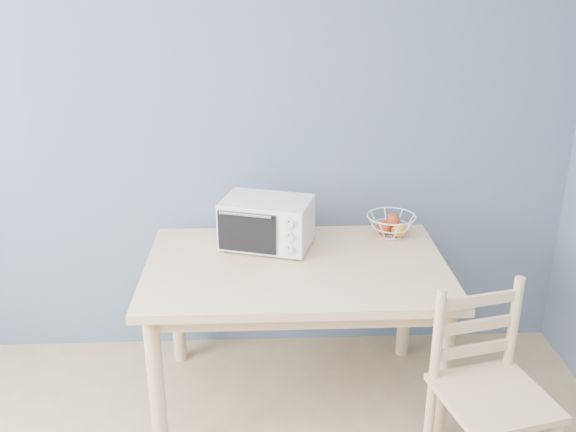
{
  "coord_description": "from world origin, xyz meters",
  "views": [
    {
      "loc": [
        0.35,
        -0.98,
        2.05
      ],
      "look_at": [
        0.47,
        1.85,
        0.93
      ],
      "focal_mm": 40.0,
      "sensor_mm": 36.0,
      "label": 1
    }
  ],
  "objects_px": {
    "dining_table": "(296,283)",
    "toaster_oven": "(264,222)",
    "dining_chair": "(488,395)",
    "fruit_basket": "(391,224)"
  },
  "relations": [
    {
      "from": "dining_table",
      "to": "toaster_oven",
      "type": "height_order",
      "value": "toaster_oven"
    },
    {
      "from": "toaster_oven",
      "to": "dining_chair",
      "type": "xyz_separation_m",
      "value": [
        0.89,
        -0.79,
        -0.45
      ]
    },
    {
      "from": "fruit_basket",
      "to": "dining_table",
      "type": "bearing_deg",
      "value": -148.56
    },
    {
      "from": "toaster_oven",
      "to": "fruit_basket",
      "type": "bearing_deg",
      "value": 26.18
    },
    {
      "from": "dining_table",
      "to": "dining_chair",
      "type": "xyz_separation_m",
      "value": [
        0.74,
        -0.58,
        -0.22
      ]
    },
    {
      "from": "dining_table",
      "to": "dining_chair",
      "type": "height_order",
      "value": "dining_chair"
    },
    {
      "from": "dining_table",
      "to": "fruit_basket",
      "type": "relative_size",
      "value": 5.11
    },
    {
      "from": "dining_table",
      "to": "toaster_oven",
      "type": "xyz_separation_m",
      "value": [
        -0.15,
        0.2,
        0.23
      ]
    },
    {
      "from": "dining_chair",
      "to": "toaster_oven",
      "type": "bearing_deg",
      "value": 125.35
    },
    {
      "from": "fruit_basket",
      "to": "dining_chair",
      "type": "distance_m",
      "value": 1.0
    }
  ]
}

